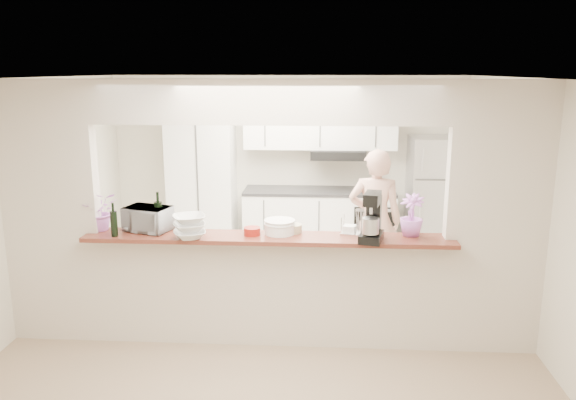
# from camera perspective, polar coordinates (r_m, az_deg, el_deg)

# --- Properties ---
(floor) EXTENTS (6.00, 6.00, 0.00)m
(floor) POSITION_cam_1_polar(r_m,az_deg,el_deg) (5.62, -1.89, -14.22)
(floor) COLOR tan
(floor) RESTS_ON ground
(tile_overlay) EXTENTS (5.00, 2.90, 0.01)m
(tile_overlay) POSITION_cam_1_polar(r_m,az_deg,el_deg) (7.02, -0.69, -8.37)
(tile_overlay) COLOR beige
(tile_overlay) RESTS_ON floor
(partition) EXTENTS (5.00, 0.15, 2.50)m
(partition) POSITION_cam_1_polar(r_m,az_deg,el_deg) (5.11, -2.02, 0.72)
(partition) COLOR beige
(partition) RESTS_ON floor
(bar_counter) EXTENTS (3.40, 0.38, 1.09)m
(bar_counter) POSITION_cam_1_polar(r_m,az_deg,el_deg) (5.37, -1.94, -8.78)
(bar_counter) COLOR beige
(bar_counter) RESTS_ON floor
(kitchen_cabinets) EXTENTS (3.15, 0.62, 2.25)m
(kitchen_cabinets) POSITION_cam_1_polar(r_m,az_deg,el_deg) (7.88, -1.42, 1.38)
(kitchen_cabinets) COLOR white
(kitchen_cabinets) RESTS_ON floor
(refrigerator) EXTENTS (0.75, 0.70, 1.70)m
(refrigerator) POSITION_cam_1_polar(r_m,az_deg,el_deg) (7.96, 14.78, 0.15)
(refrigerator) COLOR #BABABF
(refrigerator) RESTS_ON floor
(flower_left) EXTENTS (0.42, 0.39, 0.37)m
(flower_left) POSITION_cam_1_polar(r_m,az_deg,el_deg) (5.59, -18.51, -1.08)
(flower_left) COLOR #DE75CF
(flower_left) RESTS_ON bar_counter
(wine_bottle_a) EXTENTS (0.07, 0.07, 0.37)m
(wine_bottle_a) POSITION_cam_1_polar(r_m,az_deg,el_deg) (5.43, -13.02, -1.54)
(wine_bottle_a) COLOR black
(wine_bottle_a) RESTS_ON bar_counter
(wine_bottle_b) EXTENTS (0.06, 0.06, 0.32)m
(wine_bottle_b) POSITION_cam_1_polar(r_m,az_deg,el_deg) (5.35, -17.26, -2.27)
(wine_bottle_b) COLOR black
(wine_bottle_b) RESTS_ON bar_counter
(toaster_oven) EXTENTS (0.48, 0.39, 0.23)m
(toaster_oven) POSITION_cam_1_polar(r_m,az_deg,el_deg) (5.45, -14.07, -1.87)
(toaster_oven) COLOR #AFAFB4
(toaster_oven) RESTS_ON bar_counter
(serving_bowls) EXTENTS (0.37, 0.37, 0.21)m
(serving_bowls) POSITION_cam_1_polar(r_m,az_deg,el_deg) (5.13, -9.99, -2.72)
(serving_bowls) COLOR silver
(serving_bowls) RESTS_ON bar_counter
(plate_stack_a) EXTENTS (0.29, 0.29, 0.13)m
(plate_stack_a) POSITION_cam_1_polar(r_m,az_deg,el_deg) (5.21, -0.86, -2.73)
(plate_stack_a) COLOR white
(plate_stack_a) RESTS_ON bar_counter
(plate_stack_b) EXTENTS (0.29, 0.29, 0.10)m
(plate_stack_b) POSITION_cam_1_polar(r_m,az_deg,el_deg) (5.21, -0.86, -2.89)
(plate_stack_b) COLOR white
(plate_stack_b) RESTS_ON bar_counter
(red_bowl) EXTENTS (0.15, 0.15, 0.07)m
(red_bowl) POSITION_cam_1_polar(r_m,az_deg,el_deg) (5.18, -3.67, -3.18)
(red_bowl) COLOR maroon
(red_bowl) RESTS_ON bar_counter
(tan_bowl) EXTENTS (0.17, 0.17, 0.08)m
(tan_bowl) POSITION_cam_1_polar(r_m,az_deg,el_deg) (5.26, 0.53, -2.89)
(tan_bowl) COLOR tan
(tan_bowl) RESTS_ON bar_counter
(utensil_caddy) EXTENTS (0.29, 0.21, 0.24)m
(utensil_caddy) POSITION_cam_1_polar(r_m,az_deg,el_deg) (5.21, 6.86, -2.40)
(utensil_caddy) COLOR silver
(utensil_caddy) RESTS_ON bar_counter
(stand_mixer) EXTENTS (0.25, 0.33, 0.44)m
(stand_mixer) POSITION_cam_1_polar(r_m,az_deg,el_deg) (5.02, 8.54, -1.92)
(stand_mixer) COLOR black
(stand_mixer) RESTS_ON bar_counter
(flower_right) EXTENTS (0.28, 0.28, 0.39)m
(flower_right) POSITION_cam_1_polar(r_m,az_deg,el_deg) (5.24, 12.44, -1.50)
(flower_right) COLOR #B060B4
(flower_right) RESTS_ON bar_counter
(person) EXTENTS (0.66, 0.48, 1.70)m
(person) POSITION_cam_1_polar(r_m,az_deg,el_deg) (6.62, 8.81, -2.19)
(person) COLOR tan
(person) RESTS_ON floor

